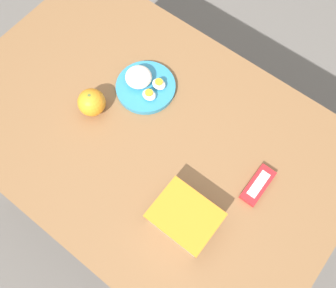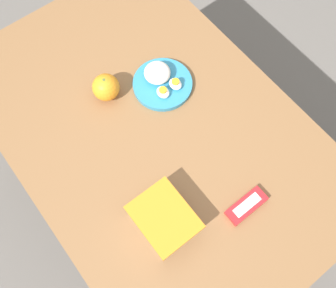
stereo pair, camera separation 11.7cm
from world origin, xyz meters
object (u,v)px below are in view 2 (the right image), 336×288
Objects in this scene: rice_plate at (161,81)px; candy_bar at (246,206)px; food_container at (164,220)px; orange_fruit at (106,87)px.

candy_bar is at bearing 173.10° from rice_plate.
rice_plate is at bearing -6.90° from candy_bar.
food_container is at bearing 63.18° from candy_bar.
food_container reaches higher than candy_bar.
rice_plate is (-0.08, -0.16, -0.02)m from orange_fruit.
food_container is at bearing 166.13° from orange_fruit.
orange_fruit is at bearing 64.50° from rice_plate.
rice_plate is 1.54× the size of candy_bar.
orange_fruit is at bearing -13.87° from food_container.
orange_fruit is 0.69× the size of candy_bar.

